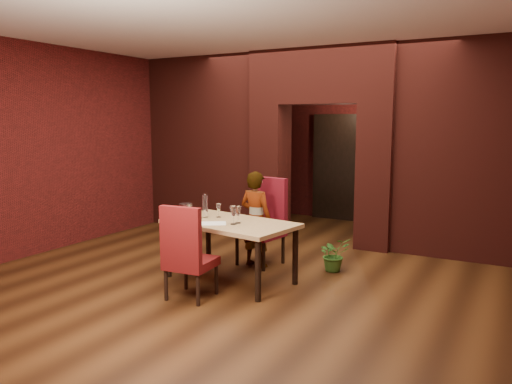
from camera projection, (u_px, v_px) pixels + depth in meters
floor at (265, 271)px, 6.79m from camera, size 8.00×8.00×0.00m
ceiling at (266, 28)px, 6.33m from camera, size 7.00×8.00×0.04m
wall_back at (358, 142)px, 10.03m from camera, size 7.00×0.04×3.20m
wall_left at (78, 147)px, 8.23m from camera, size 0.04×8.00×3.20m
pillar_left at (270, 171)px, 8.81m from camera, size 0.55×0.55×2.30m
pillar_right at (377, 177)px, 7.90m from camera, size 0.55×0.55×2.30m
lintel at (323, 76)px, 8.13m from camera, size 2.45×0.55×0.90m
wing_wall_left at (204, 144)px, 9.42m from camera, size 2.28×0.35×3.20m
wing_wall_right at (475, 151)px, 7.17m from camera, size 2.28×0.35×3.20m
vent_panel at (263, 207)px, 8.64m from camera, size 0.40×0.03×0.50m
rear_door at (337, 169)px, 10.24m from camera, size 0.90×0.08×2.10m
rear_door_frame at (337, 169)px, 10.21m from camera, size 1.02×0.04×2.22m
dining_table at (230, 251)px, 6.36m from camera, size 1.77×1.17×0.77m
chair_far at (260, 222)px, 7.05m from camera, size 0.64×0.64×1.23m
chair_near at (191, 251)px, 5.73m from camera, size 0.54×0.54×1.10m
person_seated at (256, 219)px, 6.96m from camera, size 0.52×0.37×1.35m
wine_glass_a at (219, 210)px, 6.56m from camera, size 0.07×0.07×0.18m
wine_glass_b at (238, 215)px, 6.19m from camera, size 0.09×0.09×0.21m
wine_glass_c at (234, 215)px, 6.12m from camera, size 0.09×0.09×0.23m
tasting_sheet at (213, 223)px, 6.17m from camera, size 0.40×0.37×0.00m
wine_bucket at (186, 211)px, 6.43m from camera, size 0.17×0.17×0.21m
water_bottle at (205, 205)px, 6.56m from camera, size 0.07×0.07×0.32m
potted_plant at (334, 254)px, 6.79m from camera, size 0.55×0.55×0.47m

